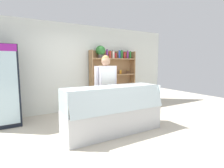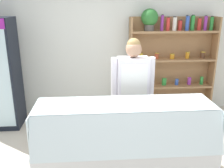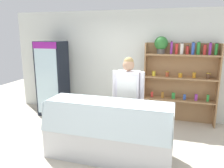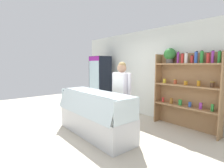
{
  "view_description": "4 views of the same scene",
  "coord_description": "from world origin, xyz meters",
  "px_view_note": "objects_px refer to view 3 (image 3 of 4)",
  "views": [
    {
      "loc": [
        -1.9,
        -3.24,
        1.51
      ],
      "look_at": [
        0.19,
        0.35,
        1.01
      ],
      "focal_mm": 28.0,
      "sensor_mm": 36.0,
      "label": 1
    },
    {
      "loc": [
        -0.39,
        -2.75,
        2.14
      ],
      "look_at": [
        -0.14,
        0.59,
        1.06
      ],
      "focal_mm": 40.0,
      "sensor_mm": 36.0,
      "label": 2
    },
    {
      "loc": [
        1.02,
        -3.37,
        2.12
      ],
      "look_at": [
        -0.06,
        0.3,
        1.24
      ],
      "focal_mm": 35.0,
      "sensor_mm": 36.0,
      "label": 3
    },
    {
      "loc": [
        3.28,
        -2.27,
        1.63
      ],
      "look_at": [
        0.06,
        0.39,
        1.17
      ],
      "focal_mm": 28.0,
      "sensor_mm": 36.0,
      "label": 4
    }
  ],
  "objects_px": {
    "drinks_fridge": "(53,79)",
    "shelving_unit": "(177,73)",
    "deli_display_case": "(108,140)",
    "shop_clerk": "(128,93)"
  },
  "relations": [
    {
      "from": "shelving_unit",
      "to": "shop_clerk",
      "type": "bearing_deg",
      "value": -124.14
    },
    {
      "from": "deli_display_case",
      "to": "shop_clerk",
      "type": "distance_m",
      "value": 0.99
    },
    {
      "from": "shop_clerk",
      "to": "shelving_unit",
      "type": "bearing_deg",
      "value": 55.86
    },
    {
      "from": "shelving_unit",
      "to": "shop_clerk",
      "type": "xyz_separation_m",
      "value": [
        -0.9,
        -1.32,
        -0.2
      ]
    },
    {
      "from": "drinks_fridge",
      "to": "shelving_unit",
      "type": "distance_m",
      "value": 3.17
    },
    {
      "from": "shelving_unit",
      "to": "deli_display_case",
      "type": "relative_size",
      "value": 0.96
    },
    {
      "from": "drinks_fridge",
      "to": "shop_clerk",
      "type": "distance_m",
      "value": 2.44
    },
    {
      "from": "drinks_fridge",
      "to": "deli_display_case",
      "type": "xyz_separation_m",
      "value": [
        2.04,
        -1.64,
        -0.66
      ]
    },
    {
      "from": "drinks_fridge",
      "to": "shop_clerk",
      "type": "height_order",
      "value": "drinks_fridge"
    },
    {
      "from": "drinks_fridge",
      "to": "shelving_unit",
      "type": "height_order",
      "value": "shelving_unit"
    }
  ]
}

